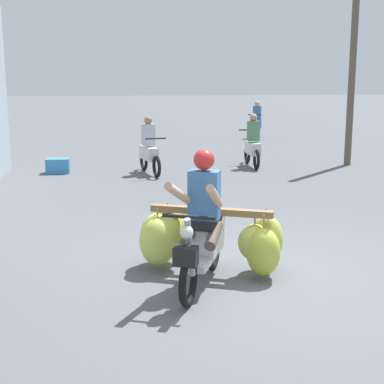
# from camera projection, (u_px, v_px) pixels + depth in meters

# --- Properties ---
(ground_plane) EXTENTS (120.00, 120.00, 0.00)m
(ground_plane) POSITION_uv_depth(u_px,v_px,m) (255.00, 273.00, 6.99)
(ground_plane) COLOR #56595E
(motorbike_main_loaded) EXTENTS (1.86, 1.97, 1.58)m
(motorbike_main_loaded) POSITION_uv_depth(u_px,v_px,m) (202.00, 236.00, 6.89)
(motorbike_main_loaded) COLOR black
(motorbike_main_loaded) RESTS_ON ground
(motorbike_distant_ahead_left) EXTENTS (0.62, 1.59, 1.40)m
(motorbike_distant_ahead_left) POSITION_uv_depth(u_px,v_px,m) (149.00, 150.00, 13.93)
(motorbike_distant_ahead_left) COLOR black
(motorbike_distant_ahead_left) RESTS_ON ground
(motorbike_distant_ahead_right) EXTENTS (0.75, 1.54, 1.40)m
(motorbike_distant_ahead_right) POSITION_uv_depth(u_px,v_px,m) (257.00, 123.00, 21.86)
(motorbike_distant_ahead_right) COLOR black
(motorbike_distant_ahead_right) RESTS_ON ground
(motorbike_distant_far_ahead) EXTENTS (0.50, 1.62, 1.40)m
(motorbike_distant_far_ahead) POSITION_uv_depth(u_px,v_px,m) (253.00, 145.00, 14.92)
(motorbike_distant_far_ahead) COLOR black
(motorbike_distant_far_ahead) RESTS_ON ground
(produce_crate) EXTENTS (0.56, 0.40, 0.36)m
(produce_crate) POSITION_uv_depth(u_px,v_px,m) (58.00, 166.00, 14.08)
(produce_crate) COLOR teal
(produce_crate) RESTS_ON ground
(utility_pole) EXTENTS (0.18, 0.18, 5.15)m
(utility_pole) POSITION_uv_depth(u_px,v_px,m) (352.00, 67.00, 14.85)
(utility_pole) COLOR brown
(utility_pole) RESTS_ON ground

